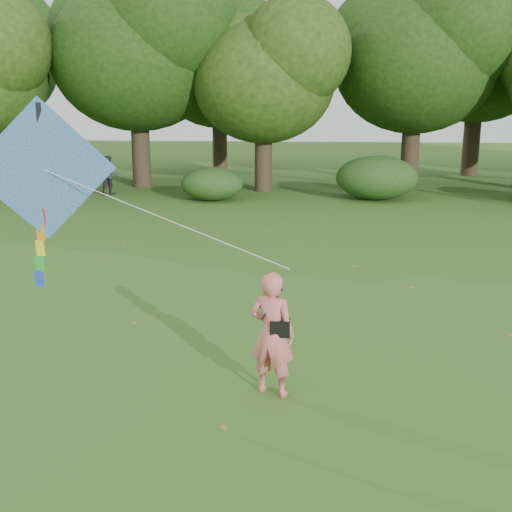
{
  "coord_description": "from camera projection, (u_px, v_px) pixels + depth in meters",
  "views": [
    {
      "loc": [
        -0.12,
        -9.78,
        4.56
      ],
      "look_at": [
        -1.0,
        2.0,
        1.5
      ],
      "focal_mm": 45.0,
      "sensor_mm": 36.0,
      "label": 1
    }
  ],
  "objects": [
    {
      "name": "shrub_band",
      "position": [
        290.0,
        180.0,
        27.41
      ],
      "size": [
        39.15,
        3.22,
        1.88
      ],
      "color": "#264919",
      "rests_on": "ground"
    },
    {
      "name": "flying_kite",
      "position": [
        43.0,
        173.0,
        10.01
      ],
      "size": [
        4.95,
        1.06,
        3.04
      ],
      "color": "#234297",
      "rests_on": "ground"
    },
    {
      "name": "fallen_leaves",
      "position": [
        252.0,
        283.0,
        15.64
      ],
      "size": [
        9.69,
        13.14,
        0.01
      ],
      "color": "olive",
      "rests_on": "ground"
    },
    {
      "name": "crossbody_bag",
      "position": [
        280.0,
        327.0,
        9.65
      ],
      "size": [
        0.43,
        0.2,
        0.74
      ],
      "color": "black",
      "rests_on": "ground"
    },
    {
      "name": "bystander_left",
      "position": [
        110.0,
        176.0,
        28.54
      ],
      "size": [
        1.07,
        1.07,
        1.75
      ],
      "primitive_type": "imported",
      "rotation": [
        0.0,
        0.0,
        0.79
      ],
      "color": "#2C2B39",
      "rests_on": "ground"
    },
    {
      "name": "ground",
      "position": [
        307.0,
        375.0,
        10.58
      ],
      "size": [
        100.0,
        100.0,
        0.0
      ],
      "primitive_type": "plane",
      "color": "#265114",
      "rests_on": "ground"
    },
    {
      "name": "tree_line",
      "position": [
        343.0,
        68.0,
        31.14
      ],
      "size": [
        54.7,
        15.3,
        9.48
      ],
      "color": "#3A2D1E",
      "rests_on": "ground"
    },
    {
      "name": "man_kite_flyer",
      "position": [
        272.0,
        334.0,
        9.72
      ],
      "size": [
        0.83,
        0.68,
        1.95
      ],
      "primitive_type": "imported",
      "rotation": [
        0.0,
        0.0,
        2.79
      ],
      "color": "#D36463",
      "rests_on": "ground"
    }
  ]
}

